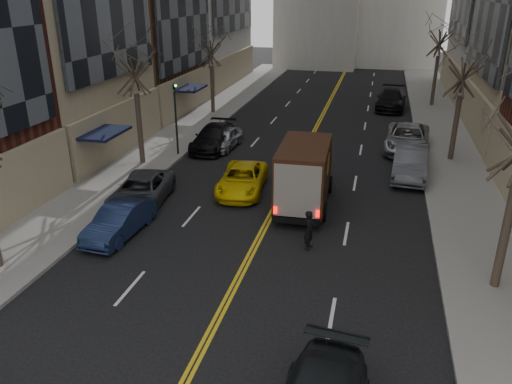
{
  "coord_description": "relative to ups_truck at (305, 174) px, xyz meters",
  "views": [
    {
      "loc": [
        4.32,
        -5.28,
        9.77
      ],
      "look_at": [
        -0.06,
        12.39,
        2.2
      ],
      "focal_mm": 35.0,
      "sensor_mm": 36.0,
      "label": 1
    }
  ],
  "objects": [
    {
      "name": "ups_truck",
      "position": [
        0.0,
        0.0,
        0.0
      ],
      "size": [
        2.52,
        5.84,
        3.16
      ],
      "rotation": [
        0.0,
        0.0,
        0.03
      ],
      "color": "black",
      "rests_on": "ground"
    },
    {
      "name": "parked_rt_a",
      "position": [
        5.03,
        5.2,
        -0.77
      ],
      "size": [
        2.05,
        5.1,
        1.65
      ],
      "primitive_type": "imported",
      "rotation": [
        0.0,
        0.0,
        -0.06
      ],
      "color": "#484A4F",
      "rests_on": "ground"
    },
    {
      "name": "tree_lf_mid",
      "position": [
        -10.07,
        3.51,
        5.01
      ],
      "size": [
        3.2,
        3.2,
        8.91
      ],
      "color": "#382D23",
      "rests_on": "sidewalk_left"
    },
    {
      "name": "pedestrian",
      "position": [
        0.86,
        -4.18,
        -0.77
      ],
      "size": [
        0.46,
        0.64,
        1.64
      ],
      "primitive_type": "imported",
      "rotation": [
        0.0,
        0.0,
        1.45
      ],
      "color": "black",
      "rests_on": "ground"
    },
    {
      "name": "taxi",
      "position": [
        -3.32,
        0.99,
        -0.94
      ],
      "size": [
        2.6,
        4.88,
        1.31
      ],
      "primitive_type": "imported",
      "rotation": [
        0.0,
        0.0,
        0.09
      ],
      "color": "#E2C009",
      "rests_on": "ground"
    },
    {
      "name": "traffic_signal",
      "position": [
        -8.67,
        5.51,
        1.23
      ],
      "size": [
        0.29,
        0.26,
        4.7
      ],
      "color": "black",
      "rests_on": "sidewalk_left"
    },
    {
      "name": "sidewalk_left",
      "position": [
        -10.27,
        10.51,
        -1.52
      ],
      "size": [
        4.0,
        66.0,
        0.15
      ],
      "primitive_type": "cube",
      "color": "slate",
      "rests_on": "ground"
    },
    {
      "name": "parked_rt_b",
      "position": [
        5.03,
        10.1,
        -0.79
      ],
      "size": [
        3.02,
        5.91,
        1.6
      ],
      "primitive_type": "imported",
      "rotation": [
        0.0,
        0.0,
        -0.07
      ],
      "color": "#A7ABAF",
      "rests_on": "ground"
    },
    {
      "name": "tree_rt_far",
      "position": [
        7.53,
        23.51,
        5.15
      ],
      "size": [
        3.2,
        3.2,
        9.11
      ],
      "color": "#382D23",
      "rests_on": "sidewalk_right"
    },
    {
      "name": "parked_lf_b",
      "position": [
        -7.02,
        -4.93,
        -0.92
      ],
      "size": [
        1.63,
        4.14,
        1.34
      ],
      "primitive_type": "imported",
      "rotation": [
        0.0,
        0.0,
        -0.05
      ],
      "color": "#131F3D",
      "rests_on": "ground"
    },
    {
      "name": "sidewalk_right",
      "position": [
        7.73,
        10.51,
        -1.52
      ],
      "size": [
        4.0,
        66.0,
        0.15
      ],
      "primitive_type": "cube",
      "color": "slate",
      "rests_on": "ground"
    },
    {
      "name": "tree_lf_far",
      "position": [
        -10.07,
        16.51,
        4.43
      ],
      "size": [
        3.2,
        3.2,
        8.12
      ],
      "color": "#382D23",
      "rests_on": "sidewalk_left"
    },
    {
      "name": "parked_lf_c",
      "position": [
        -7.57,
        -1.79,
        -0.9
      ],
      "size": [
        2.88,
        5.19,
        1.37
      ],
      "primitive_type": "imported",
      "rotation": [
        0.0,
        0.0,
        0.13
      ],
      "color": "#43444A",
      "rests_on": "ground"
    },
    {
      "name": "parked_lf_d",
      "position": [
        -7.05,
        7.54,
        -0.86
      ],
      "size": [
        2.11,
        5.06,
        1.46
      ],
      "primitive_type": "imported",
      "rotation": [
        0.0,
        0.0,
        0.01
      ],
      "color": "black",
      "rests_on": "ground"
    },
    {
      "name": "parked_lf_e",
      "position": [
        -6.37,
        7.75,
        -0.94
      ],
      "size": [
        1.74,
        3.91,
        1.31
      ],
      "primitive_type": "imported",
      "rotation": [
        0.0,
        0.0,
        -0.05
      ],
      "color": "#9B9FA2",
      "rests_on": "ground"
    },
    {
      "name": "tree_rt_mid",
      "position": [
        7.53,
        8.51,
        4.58
      ],
      "size": [
        3.2,
        3.2,
        8.32
      ],
      "color": "#382D23",
      "rests_on": "sidewalk_right"
    },
    {
      "name": "parked_rt_c",
      "position": [
        4.06,
        21.73,
        -0.77
      ],
      "size": [
        2.64,
        5.77,
        1.64
      ],
      "primitive_type": "imported",
      "rotation": [
        0.0,
        0.0,
        -0.06
      ],
      "color": "black",
      "rests_on": "ground"
    }
  ]
}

